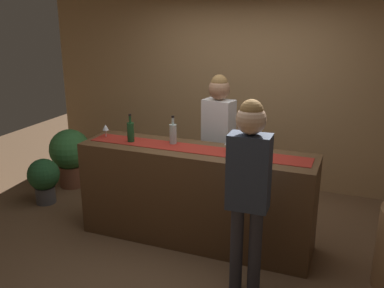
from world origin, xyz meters
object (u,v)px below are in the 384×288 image
Objects in this scene: wine_bottle_green at (131,132)px; wine_glass_far_end at (106,128)px; wine_bottle_clear at (173,134)px; potted_plant_tall at (70,154)px; potted_plant_small at (44,178)px; wine_glass_mid_counter at (228,142)px; wine_glass_near_customer at (255,149)px; bartender at (218,132)px; customer_sipping at (249,179)px.

wine_glass_far_end is at bearing 169.97° from wine_bottle_green.
potted_plant_tall is (-1.87, 0.68, -0.67)m from wine_bottle_clear.
wine_bottle_green is 1.61m from potted_plant_small.
wine_bottle_clear is 2.10× the size of wine_glass_mid_counter.
wine_bottle_green is at bearing -177.46° from wine_glass_mid_counter.
wine_glass_near_customer is at bearing -3.06° from wine_bottle_green.
wine_bottle_green is 0.18× the size of bartender.
bartender is (0.78, 0.60, -0.08)m from wine_bottle_green.
bartender reaches higher than potted_plant_small.
wine_glass_near_customer is 0.25× the size of potted_plant_small.
wine_glass_far_end is 0.25× the size of potted_plant_small.
wine_bottle_clear is 0.61m from bartender.
bartender is at bearing -4.57° from potted_plant_tall.
bartender is (-0.28, 0.55, -0.08)m from wine_glass_mid_counter.
wine_glass_far_end is 1.31m from potted_plant_small.
wine_glass_mid_counter is 1.41m from wine_glass_far_end.
wine_bottle_green is at bearing -7.36° from potted_plant_small.
wine_glass_mid_counter is 2.57m from potted_plant_small.
wine_bottle_green is 2.10× the size of wine_glass_far_end.
wine_glass_far_end is (-0.80, -0.04, -0.01)m from wine_bottle_clear.
wine_bottle_clear is 0.37× the size of potted_plant_tall.
customer_sipping reaches higher than wine_bottle_clear.
wine_glass_mid_counter is 0.08× the size of customer_sipping.
wine_bottle_green reaches higher than potted_plant_tall.
wine_glass_near_customer is 2.98m from potted_plant_tall.
bartender reaches higher than wine_glass_far_end.
wine_bottle_green reaches higher than potted_plant_small.
wine_bottle_green is 0.99m from bartender.
wine_glass_mid_counter is (1.06, 0.05, -0.01)m from wine_bottle_green.
wine_bottle_green is 0.36m from wine_glass_far_end.
wine_bottle_green reaches higher than wine_glass_far_end.
potted_plant_tall is (-2.20, 0.18, -0.58)m from bartender.
potted_plant_tall is at bearing 163.03° from wine_glass_near_customer.
wine_bottle_clear is 0.93m from wine_glass_near_customer.
customer_sipping is at bearing -21.65° from wine_glass_far_end.
wine_glass_near_customer is 1.72m from wine_glass_far_end.
customer_sipping is (1.00, -0.75, -0.07)m from wine_bottle_clear.
wine_bottle_clear is at bearing -2.47° from potted_plant_small.
wine_glass_mid_counter is at bearing -0.61° from wine_glass_far_end.
customer_sipping is (0.67, -1.25, 0.01)m from bartender.
bartender is 2.28m from potted_plant_tall.
bartender is (1.13, 0.54, -0.08)m from wine_glass_far_end.
wine_bottle_clear is 1.26m from customer_sipping.
potted_plant_small is at bearing 172.64° from wine_bottle_green.
bartender is at bearing 25.50° from wine_glass_far_end.
potted_plant_small is (-2.45, 0.13, -0.79)m from wine_glass_mid_counter.
wine_bottle_green reaches higher than wine_glass_mid_counter.
potted_plant_tall is (-2.87, 1.43, -0.59)m from customer_sipping.
wine_glass_mid_counter and wine_glass_far_end have the same top height.
potted_plant_small is (-1.83, 0.08, -0.80)m from wine_bottle_clear.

